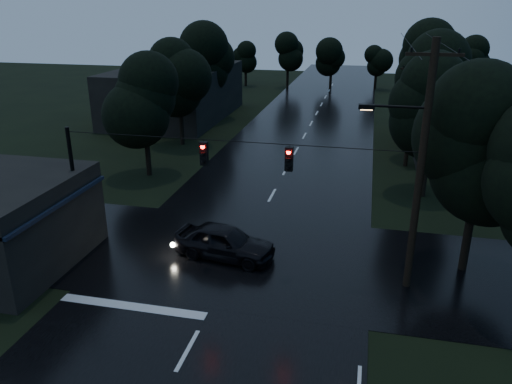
% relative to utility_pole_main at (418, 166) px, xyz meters
% --- Properties ---
extents(main_road, '(12.00, 120.00, 0.02)m').
position_rel_utility_pole_main_xyz_m(main_road, '(-7.41, 19.00, -5.26)').
color(main_road, black).
rests_on(main_road, ground).
extents(cross_street, '(60.00, 9.00, 0.02)m').
position_rel_utility_pole_main_xyz_m(cross_street, '(-7.41, 1.00, -5.26)').
color(cross_street, black).
rests_on(cross_street, ground).
extents(building_far_right, '(10.00, 14.00, 4.40)m').
position_rel_utility_pole_main_xyz_m(building_far_right, '(6.59, 23.00, -3.06)').
color(building_far_right, black).
rests_on(building_far_right, ground).
extents(building_far_left, '(10.00, 16.00, 5.00)m').
position_rel_utility_pole_main_xyz_m(building_far_left, '(-21.41, 29.00, -2.76)').
color(building_far_left, black).
rests_on(building_far_left, ground).
extents(utility_pole_main, '(3.50, 0.30, 10.00)m').
position_rel_utility_pole_main_xyz_m(utility_pole_main, '(0.00, 0.00, 0.00)').
color(utility_pole_main, black).
rests_on(utility_pole_main, ground).
extents(utility_pole_far, '(2.00, 0.30, 7.50)m').
position_rel_utility_pole_main_xyz_m(utility_pole_far, '(0.89, 17.00, -1.38)').
color(utility_pole_far, black).
rests_on(utility_pole_far, ground).
extents(anchor_pole_left, '(0.18, 0.18, 6.00)m').
position_rel_utility_pole_main_xyz_m(anchor_pole_left, '(-14.91, 0.00, -2.26)').
color(anchor_pole_left, black).
rests_on(anchor_pole_left, ground).
extents(span_signals, '(15.00, 0.37, 1.12)m').
position_rel_utility_pole_main_xyz_m(span_signals, '(-6.85, -0.01, -0.01)').
color(span_signals, black).
rests_on(span_signals, ground).
extents(tree_corner_near, '(4.48, 4.48, 9.44)m').
position_rel_utility_pole_main_xyz_m(tree_corner_near, '(2.59, 2.00, 0.74)').
color(tree_corner_near, black).
rests_on(tree_corner_near, ground).
extents(tree_left_a, '(3.92, 3.92, 8.26)m').
position_rel_utility_pole_main_xyz_m(tree_left_a, '(-16.41, 11.00, -0.02)').
color(tree_left_a, black).
rests_on(tree_left_a, ground).
extents(tree_left_b, '(4.20, 4.20, 8.85)m').
position_rel_utility_pole_main_xyz_m(tree_left_b, '(-17.01, 19.00, 0.36)').
color(tree_left_b, black).
rests_on(tree_left_b, ground).
extents(tree_left_c, '(4.48, 4.48, 9.44)m').
position_rel_utility_pole_main_xyz_m(tree_left_c, '(-17.61, 29.00, 0.74)').
color(tree_left_c, black).
rests_on(tree_left_c, ground).
extents(tree_right_a, '(4.20, 4.20, 8.85)m').
position_rel_utility_pole_main_xyz_m(tree_right_a, '(1.59, 11.00, 0.36)').
color(tree_right_a, black).
rests_on(tree_right_a, ground).
extents(tree_right_b, '(4.48, 4.48, 9.44)m').
position_rel_utility_pole_main_xyz_m(tree_right_b, '(2.19, 19.00, 0.74)').
color(tree_right_b, black).
rests_on(tree_right_b, ground).
extents(tree_right_c, '(4.76, 4.76, 10.03)m').
position_rel_utility_pole_main_xyz_m(tree_right_c, '(2.79, 29.00, 1.11)').
color(tree_right_c, black).
rests_on(tree_right_c, ground).
extents(car, '(4.90, 2.54, 1.59)m').
position_rel_utility_pole_main_xyz_m(car, '(-8.02, 0.73, -4.46)').
color(car, black).
rests_on(car, ground).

